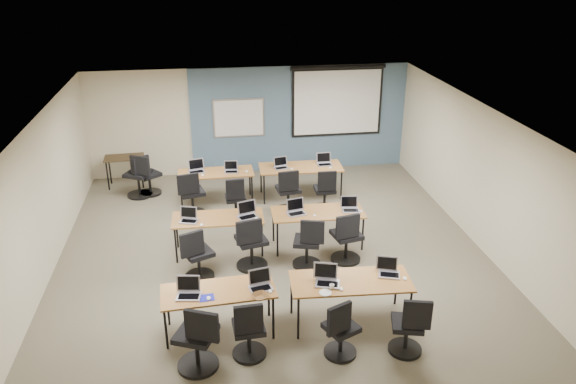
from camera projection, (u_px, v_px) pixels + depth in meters
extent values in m
cube|color=#6B6354|center=(274.00, 256.00, 10.60)|extent=(8.00, 9.00, 0.02)
cube|color=white|center=(272.00, 118.00, 9.52)|extent=(8.00, 9.00, 0.02)
cube|color=beige|center=(251.00, 121.00, 14.14)|extent=(8.00, 0.04, 2.70)
cube|color=beige|center=(326.00, 356.00, 5.98)|extent=(8.00, 0.04, 2.70)
cube|color=beige|center=(39.00, 205.00, 9.51)|extent=(0.04, 9.00, 2.70)
cube|color=beige|center=(483.00, 178.00, 10.61)|extent=(0.04, 9.00, 2.70)
cube|color=#3D5977|center=(300.00, 119.00, 14.28)|extent=(5.50, 0.04, 2.70)
cube|color=#B4B4B4|center=(239.00, 118.00, 13.99)|extent=(1.28, 0.02, 0.98)
cube|color=white|center=(239.00, 118.00, 13.98)|extent=(1.20, 0.02, 0.90)
cube|color=black|center=(337.00, 101.00, 14.18)|extent=(2.32, 0.03, 1.82)
cube|color=white|center=(337.00, 102.00, 14.18)|extent=(2.20, 0.02, 1.62)
cylinder|color=black|center=(338.00, 67.00, 13.83)|extent=(2.40, 0.10, 0.10)
cube|color=#A0663B|center=(218.00, 291.00, 8.24)|extent=(1.67, 0.70, 0.03)
cylinder|color=black|center=(166.00, 329.00, 8.02)|extent=(0.04, 0.04, 0.70)
cylinder|color=black|center=(273.00, 319.00, 8.23)|extent=(0.04, 0.04, 0.70)
cylinder|color=black|center=(168.00, 305.00, 8.54)|extent=(0.04, 0.04, 0.70)
cylinder|color=black|center=(269.00, 297.00, 8.75)|extent=(0.04, 0.04, 0.70)
cube|color=#A1712F|center=(351.00, 281.00, 8.49)|extent=(1.83, 0.76, 0.03)
cylinder|color=black|center=(298.00, 319.00, 8.23)|extent=(0.04, 0.04, 0.70)
cylinder|color=black|center=(410.00, 309.00, 8.46)|extent=(0.04, 0.04, 0.70)
cylinder|color=black|center=(292.00, 295.00, 8.81)|extent=(0.04, 0.04, 0.70)
cylinder|color=black|center=(396.00, 286.00, 9.04)|extent=(0.04, 0.04, 0.70)
cube|color=brown|center=(218.00, 218.00, 10.47)|extent=(1.70, 0.71, 0.03)
cylinder|color=black|center=(176.00, 246.00, 10.24)|extent=(0.04, 0.04, 0.70)
cylinder|color=black|center=(262.00, 240.00, 10.46)|extent=(0.04, 0.04, 0.70)
cylinder|color=black|center=(177.00, 231.00, 10.78)|extent=(0.04, 0.04, 0.70)
cylinder|color=black|center=(259.00, 226.00, 11.00)|extent=(0.04, 0.04, 0.70)
cube|color=#8F5D3A|center=(318.00, 212.00, 10.70)|extent=(1.76, 0.73, 0.03)
cylinder|color=black|center=(277.00, 240.00, 10.46)|extent=(0.04, 0.04, 0.70)
cylinder|color=black|center=(363.00, 234.00, 10.68)|extent=(0.04, 0.04, 0.70)
cylinder|color=black|center=(273.00, 225.00, 11.02)|extent=(0.04, 0.04, 0.70)
cylinder|color=black|center=(354.00, 220.00, 11.24)|extent=(0.04, 0.04, 0.70)
cube|color=#9F5F30|center=(216.00, 173.00, 12.59)|extent=(1.69, 0.70, 0.03)
cylinder|color=black|center=(181.00, 195.00, 12.36)|extent=(0.04, 0.04, 0.70)
cylinder|color=black|center=(252.00, 191.00, 12.58)|extent=(0.04, 0.04, 0.70)
cylinder|color=black|center=(182.00, 185.00, 12.89)|extent=(0.04, 0.04, 0.70)
cylinder|color=black|center=(250.00, 181.00, 13.11)|extent=(0.04, 0.04, 0.70)
cube|color=#A9743B|center=(301.00, 167.00, 12.90)|extent=(1.90, 0.79, 0.03)
cylinder|color=black|center=(264.00, 190.00, 12.62)|extent=(0.04, 0.04, 0.70)
cylinder|color=black|center=(341.00, 185.00, 12.86)|extent=(0.04, 0.04, 0.70)
cylinder|color=black|center=(261.00, 179.00, 13.23)|extent=(0.04, 0.04, 0.70)
cylinder|color=black|center=(335.00, 175.00, 13.47)|extent=(0.04, 0.04, 0.70)
cube|color=#B9B9C4|center=(189.00, 296.00, 8.08)|extent=(0.35, 0.25, 0.02)
cube|color=black|center=(189.00, 296.00, 8.05)|extent=(0.29, 0.15, 0.00)
cube|color=#B9B9C4|center=(188.00, 283.00, 8.15)|extent=(0.35, 0.06, 0.24)
cube|color=black|center=(188.00, 284.00, 8.14)|extent=(0.30, 0.05, 0.20)
ellipsoid|color=white|center=(209.00, 298.00, 8.03)|extent=(0.07, 0.11, 0.04)
cylinder|color=black|center=(198.00, 365.00, 7.80)|extent=(0.58, 0.58, 0.05)
cylinder|color=black|center=(197.00, 351.00, 7.71)|extent=(0.06, 0.06, 0.51)
cube|color=black|center=(196.00, 334.00, 7.59)|extent=(0.51, 0.51, 0.08)
cube|color=black|center=(202.00, 326.00, 7.30)|extent=(0.47, 0.06, 0.44)
cube|color=#AFAFBA|center=(261.00, 288.00, 8.27)|extent=(0.34, 0.24, 0.02)
cube|color=black|center=(261.00, 288.00, 8.24)|extent=(0.29, 0.14, 0.00)
cube|color=#AFAFBA|center=(260.00, 276.00, 8.33)|extent=(0.34, 0.06, 0.23)
cube|color=black|center=(260.00, 276.00, 8.33)|extent=(0.30, 0.04, 0.19)
ellipsoid|color=white|center=(270.00, 291.00, 8.20)|extent=(0.07, 0.10, 0.03)
cylinder|color=black|center=(250.00, 353.00, 8.03)|extent=(0.49, 0.49, 0.05)
cylinder|color=black|center=(249.00, 342.00, 7.95)|extent=(0.06, 0.06, 0.44)
cube|color=black|center=(249.00, 327.00, 7.85)|extent=(0.44, 0.44, 0.08)
cube|color=black|center=(249.00, 319.00, 7.55)|extent=(0.40, 0.06, 0.44)
cube|color=silver|center=(327.00, 284.00, 8.38)|extent=(0.36, 0.26, 0.02)
cube|color=black|center=(328.00, 284.00, 8.36)|extent=(0.31, 0.15, 0.00)
cube|color=silver|center=(326.00, 271.00, 8.46)|extent=(0.36, 0.07, 0.25)
cube|color=black|center=(326.00, 271.00, 8.45)|extent=(0.32, 0.05, 0.20)
ellipsoid|color=white|center=(341.00, 289.00, 8.25)|extent=(0.08, 0.11, 0.04)
cylinder|color=black|center=(340.00, 352.00, 8.05)|extent=(0.47, 0.47, 0.05)
cylinder|color=black|center=(341.00, 342.00, 7.97)|extent=(0.06, 0.06, 0.42)
cube|color=black|center=(341.00, 327.00, 7.87)|extent=(0.42, 0.42, 0.08)
cube|color=black|center=(339.00, 319.00, 7.59)|extent=(0.38, 0.06, 0.44)
cube|color=#B0B1BB|center=(389.00, 275.00, 8.61)|extent=(0.33, 0.24, 0.02)
cube|color=black|center=(390.00, 275.00, 8.59)|extent=(0.28, 0.14, 0.00)
cube|color=#B0B1BB|center=(387.00, 263.00, 8.68)|extent=(0.33, 0.06, 0.23)
cube|color=black|center=(387.00, 264.00, 8.67)|extent=(0.29, 0.04, 0.19)
ellipsoid|color=white|center=(405.00, 278.00, 8.51)|extent=(0.08, 0.11, 0.03)
cylinder|color=black|center=(405.00, 349.00, 8.11)|extent=(0.49, 0.49, 0.05)
cylinder|color=black|center=(406.00, 338.00, 8.03)|extent=(0.06, 0.06, 0.43)
cube|color=black|center=(407.00, 324.00, 7.93)|extent=(0.43, 0.43, 0.08)
cube|color=black|center=(417.00, 315.00, 7.65)|extent=(0.39, 0.06, 0.44)
cube|color=silver|center=(189.00, 221.00, 10.30)|extent=(0.32, 0.23, 0.02)
cube|color=black|center=(189.00, 221.00, 10.28)|extent=(0.27, 0.13, 0.00)
cube|color=silver|center=(189.00, 212.00, 10.36)|extent=(0.32, 0.06, 0.22)
cube|color=black|center=(189.00, 212.00, 10.36)|extent=(0.28, 0.04, 0.18)
ellipsoid|color=white|center=(201.00, 225.00, 10.16)|extent=(0.08, 0.11, 0.04)
cylinder|color=black|center=(200.00, 276.00, 9.91)|extent=(0.52, 0.52, 0.05)
cylinder|color=black|center=(199.00, 266.00, 9.83)|extent=(0.06, 0.06, 0.46)
cube|color=black|center=(198.00, 253.00, 9.72)|extent=(0.46, 0.46, 0.08)
cube|color=black|center=(192.00, 244.00, 9.43)|extent=(0.42, 0.06, 0.44)
cube|color=silver|center=(248.00, 217.00, 10.46)|extent=(0.36, 0.26, 0.02)
cube|color=black|center=(248.00, 217.00, 10.44)|extent=(0.31, 0.15, 0.00)
cube|color=silver|center=(247.00, 207.00, 10.53)|extent=(0.36, 0.07, 0.25)
cube|color=black|center=(247.00, 207.00, 10.52)|extent=(0.32, 0.05, 0.20)
ellipsoid|color=white|center=(256.00, 218.00, 10.42)|extent=(0.06, 0.09, 0.03)
cylinder|color=black|center=(252.00, 265.00, 10.26)|extent=(0.57, 0.57, 0.05)
cylinder|color=black|center=(252.00, 254.00, 10.16)|extent=(0.06, 0.06, 0.51)
cube|color=black|center=(251.00, 240.00, 10.05)|extent=(0.51, 0.51, 0.08)
cube|color=black|center=(249.00, 232.00, 9.72)|extent=(0.46, 0.06, 0.44)
cube|color=#B4B4B4|center=(296.00, 214.00, 10.59)|extent=(0.34, 0.25, 0.02)
cube|color=black|center=(297.00, 213.00, 10.57)|extent=(0.29, 0.15, 0.00)
cube|color=#B4B4B4|center=(295.00, 204.00, 10.66)|extent=(0.34, 0.06, 0.24)
cube|color=black|center=(295.00, 205.00, 10.66)|extent=(0.30, 0.04, 0.19)
ellipsoid|color=white|center=(315.00, 216.00, 10.51)|extent=(0.08, 0.10, 0.03)
cylinder|color=black|center=(307.00, 264.00, 10.29)|extent=(0.52, 0.52, 0.05)
cylinder|color=black|center=(307.00, 254.00, 10.21)|extent=(0.06, 0.06, 0.46)
cube|color=black|center=(307.00, 241.00, 10.10)|extent=(0.46, 0.46, 0.08)
cube|color=black|center=(312.00, 232.00, 9.81)|extent=(0.42, 0.06, 0.44)
cube|color=#ACACB5|center=(351.00, 210.00, 10.72)|extent=(0.33, 0.24, 0.02)
cube|color=black|center=(351.00, 210.00, 10.70)|extent=(0.28, 0.14, 0.00)
cube|color=#ACACB5|center=(349.00, 202.00, 10.79)|extent=(0.33, 0.06, 0.23)
cube|color=black|center=(349.00, 202.00, 10.78)|extent=(0.29, 0.04, 0.19)
ellipsoid|color=white|center=(361.00, 211.00, 10.68)|extent=(0.07, 0.09, 0.03)
cylinder|color=black|center=(346.00, 259.00, 10.46)|extent=(0.55, 0.55, 0.05)
cylinder|color=black|center=(346.00, 248.00, 10.37)|extent=(0.06, 0.06, 0.49)
cube|color=black|center=(347.00, 235.00, 10.26)|extent=(0.49, 0.49, 0.08)
cube|color=black|center=(348.00, 227.00, 9.94)|extent=(0.45, 0.06, 0.44)
cube|color=#B0B0B0|center=(197.00, 172.00, 12.56)|extent=(0.35, 0.26, 0.02)
cube|color=black|center=(197.00, 172.00, 12.54)|extent=(0.30, 0.15, 0.00)
cube|color=#B0B0B0|center=(196.00, 164.00, 12.64)|extent=(0.35, 0.06, 0.24)
cube|color=black|center=(196.00, 164.00, 12.63)|extent=(0.31, 0.05, 0.20)
ellipsoid|color=white|center=(203.00, 175.00, 12.38)|extent=(0.08, 0.10, 0.03)
cylinder|color=black|center=(193.00, 213.00, 12.24)|extent=(0.56, 0.56, 0.05)
cylinder|color=black|center=(193.00, 204.00, 12.15)|extent=(0.06, 0.06, 0.50)
cube|color=black|center=(192.00, 192.00, 12.04)|extent=(0.50, 0.50, 0.08)
cube|color=black|center=(188.00, 184.00, 11.72)|extent=(0.46, 0.06, 0.44)
cube|color=#A7A8B5|center=(231.00, 172.00, 12.57)|extent=(0.30, 0.22, 0.02)
cube|color=black|center=(231.00, 172.00, 12.54)|extent=(0.26, 0.13, 0.00)
cube|color=#A7A8B5|center=(231.00, 165.00, 12.63)|extent=(0.30, 0.06, 0.21)
cube|color=black|center=(231.00, 165.00, 12.62)|extent=(0.26, 0.04, 0.17)
ellipsoid|color=white|center=(247.00, 171.00, 12.58)|extent=(0.09, 0.12, 0.04)
cylinder|color=black|center=(236.00, 216.00, 12.12)|extent=(0.48, 0.48, 0.05)
cylinder|color=black|center=(236.00, 209.00, 12.04)|extent=(0.06, 0.06, 0.42)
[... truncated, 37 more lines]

